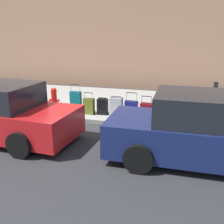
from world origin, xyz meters
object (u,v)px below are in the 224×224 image
object	(u,v)px
suitcase_teal_7	(76,102)
parked_car_navy_0	(207,131)
suitcase_silver_4	(116,107)
bollard_post	(36,100)
suitcase_teal_0	(178,111)
parking_meter	(215,96)
suitcase_red_1	(162,107)
fire_hydrant	(54,99)
suitcase_navy_3	(131,109)
suitcase_black_5	(103,107)
suitcase_olive_6	(89,106)
suitcase_maroon_2	(146,111)

from	to	relation	value
suitcase_teal_7	parked_car_navy_0	xyz separation A→B (m)	(-4.15, 2.32, 0.22)
suitcase_silver_4	bollard_post	distance (m)	2.95
suitcase_teal_0	parking_meter	distance (m)	1.20
suitcase_silver_4	parked_car_navy_0	world-z (taller)	parked_car_navy_0
suitcase_red_1	bollard_post	distance (m)	4.46
fire_hydrant	suitcase_navy_3	bearing A→B (deg)	-178.80
parked_car_navy_0	suitcase_navy_3	bearing A→B (deg)	-47.75
suitcase_black_5	parking_meter	xyz separation A→B (m)	(-3.57, -0.20, 0.56)
suitcase_red_1	suitcase_olive_6	world-z (taller)	suitcase_red_1
suitcase_silver_4	parked_car_navy_0	size ratio (longest dim) A/B	0.15
suitcase_maroon_2	suitcase_navy_3	bearing A→B (deg)	-1.38
suitcase_teal_0	parking_meter	size ratio (longest dim) A/B	0.66
suitcase_maroon_2	parking_meter	xyz separation A→B (m)	(-2.06, -0.20, 0.57)
suitcase_navy_3	suitcase_teal_7	size ratio (longest dim) A/B	0.81
suitcase_teal_0	bollard_post	distance (m)	4.96
suitcase_maroon_2	suitcase_olive_6	xyz separation A→B (m)	(1.97, 0.09, 0.02)
suitcase_teal_0	parking_meter	world-z (taller)	parking_meter
suitcase_red_1	suitcase_black_5	bearing A→B (deg)	0.54
suitcase_navy_3	bollard_post	xyz separation A→B (m)	(3.46, 0.21, 0.10)
suitcase_red_1	parking_meter	distance (m)	1.64
bollard_post	parked_car_navy_0	world-z (taller)	parked_car_navy_0
suitcase_red_1	suitcase_teal_7	world-z (taller)	suitcase_red_1
suitcase_navy_3	suitcase_red_1	bearing A→B (deg)	-179.13
suitcase_maroon_2	suitcase_black_5	size ratio (longest dim) A/B	1.26
suitcase_silver_4	parked_car_navy_0	xyz separation A→B (m)	(-2.73, 2.43, 0.29)
bollard_post	parking_meter	distance (m)	6.06
suitcase_black_5	suitcase_teal_7	distance (m)	0.95
suitcase_navy_3	parking_meter	xyz separation A→B (m)	(-2.57, -0.19, 0.55)
suitcase_maroon_2	suitcase_teal_7	xyz separation A→B (m)	(2.44, 0.10, 0.13)
suitcase_navy_3	suitcase_silver_4	world-z (taller)	suitcase_navy_3
parking_meter	parked_car_navy_0	xyz separation A→B (m)	(0.36, 2.62, -0.22)
suitcase_teal_0	suitcase_navy_3	distance (m)	1.50
fire_hydrant	parking_meter	bearing A→B (deg)	-177.33
suitcase_teal_7	parking_meter	bearing A→B (deg)	-176.18
suitcase_maroon_2	suitcase_silver_4	distance (m)	1.02
suitcase_red_1	bollard_post	world-z (taller)	suitcase_red_1
suitcase_red_1	bollard_post	size ratio (longest dim) A/B	1.45
suitcase_teal_0	suitcase_olive_6	bearing A→B (deg)	2.36
suitcase_navy_3	suitcase_silver_4	distance (m)	0.52
suitcase_black_5	parked_car_navy_0	size ratio (longest dim) A/B	0.13
parked_car_navy_0	parking_meter	bearing A→B (deg)	-97.79
suitcase_maroon_2	suitcase_olive_6	bearing A→B (deg)	2.61
suitcase_silver_4	parking_meter	world-z (taller)	parking_meter
parking_meter	parked_car_navy_0	size ratio (longest dim) A/B	0.29
suitcase_navy_3	suitcase_teal_7	distance (m)	1.95
suitcase_maroon_2	suitcase_black_5	bearing A→B (deg)	-0.32
suitcase_silver_4	parking_meter	bearing A→B (deg)	-176.42
suitcase_silver_4	bollard_post	world-z (taller)	bollard_post
suitcase_red_1	suitcase_black_5	xyz separation A→B (m)	(2.00, 0.02, -0.12)
suitcase_red_1	suitcase_navy_3	distance (m)	1.00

